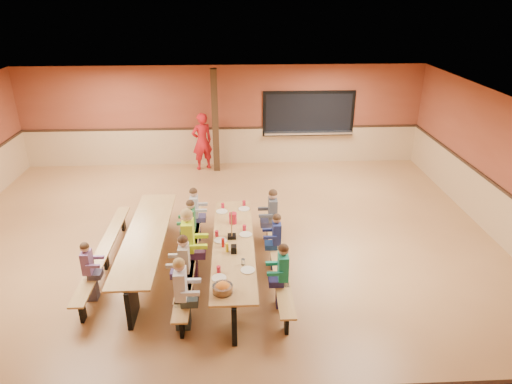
{
  "coord_description": "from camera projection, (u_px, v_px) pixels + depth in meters",
  "views": [
    {
      "loc": [
        0.34,
        -8.47,
        5.03
      ],
      "look_at": [
        0.77,
        0.15,
        1.15
      ],
      "focal_mm": 32.0,
      "sensor_mm": 36.0,
      "label": 1
    }
  ],
  "objects": [
    {
      "name": "ground",
      "position": [
        221.0,
        245.0,
        9.76
      ],
      "size": [
        12.0,
        12.0,
        0.0
      ],
      "primitive_type": "plane",
      "color": "#956238",
      "rests_on": "ground"
    },
    {
      "name": "room_envelope",
      "position": [
        220.0,
        216.0,
        9.48
      ],
      "size": [
        12.04,
        10.04,
        3.02
      ],
      "color": "brown",
      "rests_on": "ground"
    },
    {
      "name": "kitchen_pass_through",
      "position": [
        309.0,
        116.0,
        13.79
      ],
      "size": [
        2.78,
        0.28,
        1.38
      ],
      "color": "black",
      "rests_on": "ground"
    },
    {
      "name": "structural_post",
      "position": [
        215.0,
        121.0,
        13.15
      ],
      "size": [
        0.18,
        0.18,
        3.0
      ],
      "primitive_type": "cube",
      "color": "black",
      "rests_on": "ground"
    },
    {
      "name": "cafeteria_table_main",
      "position": [
        234.0,
        253.0,
        8.46
      ],
      "size": [
        1.91,
        3.7,
        0.74
      ],
      "color": "#B48547",
      "rests_on": "ground"
    },
    {
      "name": "cafeteria_table_second",
      "position": [
        147.0,
        243.0,
        8.78
      ],
      "size": [
        1.91,
        3.7,
        0.74
      ],
      "color": "#B48547",
      "rests_on": "ground"
    },
    {
      "name": "seated_child_white_left",
      "position": [
        181.0,
        294.0,
        7.16
      ],
      "size": [
        0.39,
        0.32,
        1.26
      ],
      "primitive_type": null,
      "color": "silver",
      "rests_on": "ground"
    },
    {
      "name": "seated_adult_yellow",
      "position": [
        189.0,
        244.0,
        8.41
      ],
      "size": [
        0.46,
        0.38,
        1.4
      ],
      "primitive_type": null,
      "color": "#C7F11E",
      "rests_on": "ground"
    },
    {
      "name": "seated_child_grey_left",
      "position": [
        195.0,
        214.0,
        9.75
      ],
      "size": [
        0.36,
        0.29,
        1.19
      ],
      "primitive_type": null,
      "color": "#AFAFAF",
      "rests_on": "ground"
    },
    {
      "name": "seated_child_teal_right",
      "position": [
        283.0,
        276.0,
        7.65
      ],
      "size": [
        0.36,
        0.3,
        1.2
      ],
      "primitive_type": null,
      "color": "#188668",
      "rests_on": "ground"
    },
    {
      "name": "seated_child_navy_right",
      "position": [
        276.0,
        242.0,
        8.74
      ],
      "size": [
        0.34,
        0.28,
        1.15
      ],
      "primitive_type": null,
      "color": "navy",
      "rests_on": "ground"
    },
    {
      "name": "seated_child_char_right",
      "position": [
        273.0,
        218.0,
        9.54
      ],
      "size": [
        0.39,
        0.32,
        1.25
      ],
      "primitive_type": null,
      "color": "#45474E",
      "rests_on": "ground"
    },
    {
      "name": "seated_child_purple_sec",
      "position": [
        89.0,
        272.0,
        7.84
      ],
      "size": [
        0.33,
        0.27,
        1.12
      ],
      "primitive_type": null,
      "color": "#7C5185",
      "rests_on": "ground"
    },
    {
      "name": "seated_child_green_sec",
      "position": [
        192.0,
        227.0,
        9.24
      ],
      "size": [
        0.35,
        0.29,
        1.18
      ],
      "primitive_type": null,
      "color": "#2C713D",
      "rests_on": "ground"
    },
    {
      "name": "seated_child_tan_sec",
      "position": [
        185.0,
        268.0,
        7.87
      ],
      "size": [
        0.38,
        0.31,
        1.23
      ],
      "primitive_type": null,
      "color": "#AC9F89",
      "rests_on": "ground"
    },
    {
      "name": "standing_woman",
      "position": [
        202.0,
        141.0,
        13.53
      ],
      "size": [
        0.74,
        0.63,
        1.72
      ],
      "primitive_type": "imported",
      "rotation": [
        0.0,
        0.0,
        3.57
      ],
      "color": "red",
      "rests_on": "ground"
    },
    {
      "name": "punch_pitcher",
      "position": [
        233.0,
        218.0,
        9.04
      ],
      "size": [
        0.16,
        0.16,
        0.22
      ],
      "primitive_type": "cylinder",
      "color": "red",
      "rests_on": "cafeteria_table_main"
    },
    {
      "name": "chip_bowl",
      "position": [
        223.0,
        288.0,
        7.0
      ],
      "size": [
        0.32,
        0.32,
        0.15
      ],
      "primitive_type": null,
      "color": "orange",
      "rests_on": "cafeteria_table_main"
    },
    {
      "name": "napkin_dispenser",
      "position": [
        234.0,
        249.0,
        8.06
      ],
      "size": [
        0.1,
        0.14,
        0.13
      ],
      "primitive_type": "cube",
      "color": "black",
      "rests_on": "cafeteria_table_main"
    },
    {
      "name": "condiment_mustard",
      "position": [
        227.0,
        247.0,
        8.07
      ],
      "size": [
        0.06,
        0.06,
        0.17
      ],
      "primitive_type": "cylinder",
      "color": "yellow",
      "rests_on": "cafeteria_table_main"
    },
    {
      "name": "condiment_ketchup",
      "position": [
        223.0,
        243.0,
        8.22
      ],
      "size": [
        0.06,
        0.06,
        0.17
      ],
      "primitive_type": "cylinder",
      "color": "#B2140F",
      "rests_on": "cafeteria_table_main"
    },
    {
      "name": "table_paddle",
      "position": [
        232.0,
        231.0,
        8.5
      ],
      "size": [
        0.16,
        0.16,
        0.56
      ],
      "color": "black",
      "rests_on": "cafeteria_table_main"
    },
    {
      "name": "place_settings",
      "position": [
        233.0,
        241.0,
        8.35
      ],
      "size": [
        0.65,
        3.3,
        0.11
      ],
      "primitive_type": null,
      "color": "beige",
      "rests_on": "cafeteria_table_main"
    }
  ]
}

